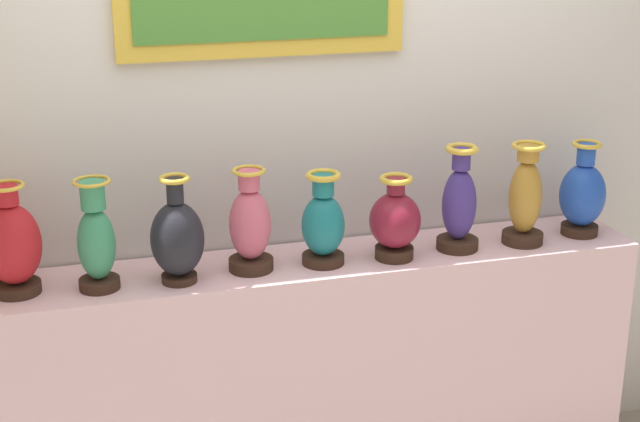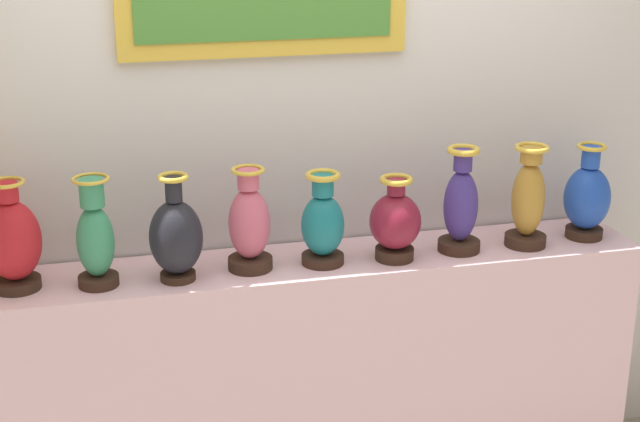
% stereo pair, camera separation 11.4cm
% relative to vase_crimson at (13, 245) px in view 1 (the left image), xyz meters
% --- Properties ---
extents(display_shelf, '(2.43, 0.38, 1.00)m').
position_rel_vase_crimson_xyz_m(display_shelf, '(1.06, 0.01, -0.67)').
color(display_shelf, beige).
rests_on(display_shelf, ground_plane).
extents(back_wall, '(3.96, 0.14, 2.70)m').
position_rel_vase_crimson_xyz_m(back_wall, '(1.06, 0.26, 0.20)').
color(back_wall, silver).
rests_on(back_wall, ground_plane).
extents(vase_crimson, '(0.19, 0.19, 0.38)m').
position_rel_vase_crimson_xyz_m(vase_crimson, '(0.00, 0.00, 0.00)').
color(vase_crimson, '#382319').
rests_on(vase_crimson, display_shelf).
extents(vase_jade, '(0.14, 0.14, 0.39)m').
position_rel_vase_crimson_xyz_m(vase_jade, '(0.27, -0.04, 0.00)').
color(vase_jade, '#382319').
rests_on(vase_jade, display_shelf).
extents(vase_onyx, '(0.18, 0.18, 0.38)m').
position_rel_vase_crimson_xyz_m(vase_onyx, '(0.54, -0.05, -0.01)').
color(vase_onyx, '#382319').
rests_on(vase_onyx, display_shelf).
extents(vase_rose, '(0.16, 0.16, 0.37)m').
position_rel_vase_crimson_xyz_m(vase_rose, '(0.80, -0.01, -0.01)').
color(vase_rose, '#382319').
rests_on(vase_rose, display_shelf).
extents(vase_teal, '(0.16, 0.16, 0.34)m').
position_rel_vase_crimson_xyz_m(vase_teal, '(1.06, -0.03, -0.02)').
color(vase_teal, '#382319').
rests_on(vase_teal, display_shelf).
extents(vase_burgundy, '(0.19, 0.19, 0.31)m').
position_rel_vase_crimson_xyz_m(vase_burgundy, '(1.33, -0.05, -0.03)').
color(vase_burgundy, '#382319').
rests_on(vase_burgundy, display_shelf).
extents(vase_indigo, '(0.16, 0.16, 0.40)m').
position_rel_vase_crimson_xyz_m(vase_indigo, '(1.59, -0.03, 0.00)').
color(vase_indigo, '#382319').
rests_on(vase_indigo, display_shelf).
extents(vase_ochre, '(0.16, 0.16, 0.39)m').
position_rel_vase_crimson_xyz_m(vase_ochre, '(1.85, -0.04, 0.01)').
color(vase_ochre, '#382319').
rests_on(vase_ochre, display_shelf).
extents(vase_sapphire, '(0.18, 0.18, 0.37)m').
position_rel_vase_crimson_xyz_m(vase_sapphire, '(2.11, -0.01, -0.01)').
color(vase_sapphire, '#382319').
rests_on(vase_sapphire, display_shelf).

